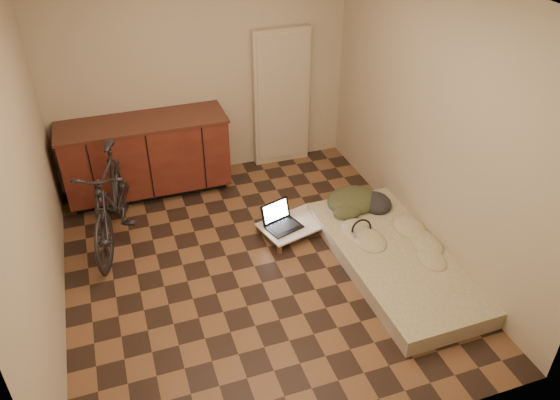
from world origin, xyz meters
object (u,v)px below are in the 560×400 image
object	(u,v)px
bicycle	(110,194)
futon	(396,258)
lap_desk	(295,224)
laptop	(281,221)

from	to	relation	value
bicycle	futon	world-z (taller)	bicycle
bicycle	lap_desk	xyz separation A→B (m)	(1.76, -0.52, -0.44)
bicycle	futon	xyz separation A→B (m)	(2.50, -1.34, -0.45)
bicycle	laptop	size ratio (longest dim) A/B	3.96
lap_desk	laptop	world-z (taller)	laptop
lap_desk	laptop	size ratio (longest dim) A/B	1.90
futon	laptop	world-z (taller)	laptop
futon	lap_desk	xyz separation A→B (m)	(-0.74, 0.82, 0.01)
futon	bicycle	bearing A→B (deg)	151.17
lap_desk	laptop	xyz separation A→B (m)	(-0.14, 0.01, 0.06)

